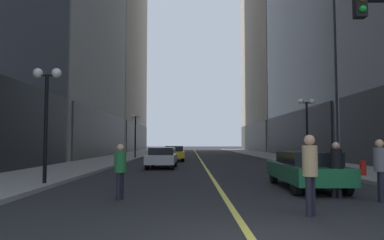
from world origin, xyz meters
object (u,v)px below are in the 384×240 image
at_px(street_lamp_right_mid, 307,117).
at_px(pedestrian_in_black_coat, 336,165).
at_px(pedestrian_in_grey_suit, 380,165).
at_px(pedestrian_in_tan_trench, 310,168).
at_px(car_green, 306,168).
at_px(car_yellow, 174,153).
at_px(pedestrian_in_green_parka, 120,167).
at_px(street_lamp_left_far, 135,126).
at_px(fire_hydrant_right, 363,170).
at_px(car_silver, 162,157).
at_px(street_lamp_left_near, 47,99).

bearing_deg(street_lamp_right_mid, pedestrian_in_black_coat, -104.49).
height_order(pedestrian_in_grey_suit, pedestrian_in_tan_trench, pedestrian_in_tan_trench).
xyz_separation_m(car_green, car_yellow, (-5.49, 18.86, -0.00)).
xyz_separation_m(pedestrian_in_green_parka, street_lamp_right_mid, (9.47, 12.07, 2.33)).
xyz_separation_m(pedestrian_in_grey_suit, street_lamp_left_far, (-10.65, 25.34, 2.25)).
bearing_deg(fire_hydrant_right, car_silver, 145.56).
xyz_separation_m(car_green, pedestrian_in_grey_suit, (1.17, -2.79, 0.29)).
bearing_deg(pedestrian_in_black_coat, street_lamp_left_far, 111.73).
height_order(pedestrian_in_tan_trench, fire_hydrant_right, pedestrian_in_tan_trench).
distance_m(car_green, pedestrian_in_green_parka, 6.56).
height_order(pedestrian_in_black_coat, pedestrian_in_tan_trench, pedestrian_in_tan_trench).
bearing_deg(pedestrian_in_green_parka, pedestrian_in_grey_suit, -3.97).
bearing_deg(car_silver, street_lamp_left_far, 106.34).
xyz_separation_m(pedestrian_in_black_coat, pedestrian_in_grey_suit, (0.88, -0.83, 0.05)).
height_order(pedestrian_in_tan_trench, street_lamp_left_far, street_lamp_left_far).
bearing_deg(pedestrian_in_green_parka, pedestrian_in_tan_trench, -26.40).
bearing_deg(fire_hydrant_right, pedestrian_in_black_coat, -122.25).
bearing_deg(car_green, pedestrian_in_green_parka, -159.69).
relative_size(pedestrian_in_grey_suit, pedestrian_in_green_parka, 1.08).
relative_size(car_green, street_lamp_right_mid, 1.09).
bearing_deg(street_lamp_left_near, pedestrian_in_black_coat, -14.42).
xyz_separation_m(pedestrian_in_black_coat, street_lamp_left_far, (-9.76, 24.50, 2.29)).
bearing_deg(street_lamp_left_far, pedestrian_in_tan_trench, -73.47).
bearing_deg(street_lamp_right_mid, car_green, -108.74).
height_order(car_silver, car_yellow, same).
relative_size(street_lamp_left_far, street_lamp_right_mid, 1.00).
height_order(car_silver, street_lamp_left_near, street_lamp_left_near).
height_order(car_green, car_silver, same).
distance_m(pedestrian_in_tan_trench, street_lamp_left_far, 28.44).
relative_size(pedestrian_in_grey_suit, fire_hydrant_right, 2.16).
distance_m(car_silver, pedestrian_in_grey_suit, 14.88).
bearing_deg(car_green, street_lamp_left_near, 176.63).
distance_m(car_green, fire_hydrant_right, 5.29).
relative_size(pedestrian_in_black_coat, fire_hydrant_right, 2.07).
xyz_separation_m(street_lamp_left_far, fire_hydrant_right, (13.30, -18.90, -2.86)).
distance_m(pedestrian_in_tan_trench, fire_hydrant_right, 9.82).
height_order(car_yellow, pedestrian_in_grey_suit, pedestrian_in_grey_suit).
bearing_deg(street_lamp_right_mid, pedestrian_in_tan_trench, -108.18).
bearing_deg(car_silver, street_lamp_left_near, -110.20).
bearing_deg(car_green, street_lamp_right_mid, 71.26).
distance_m(car_silver, street_lamp_left_far, 13.01).
xyz_separation_m(street_lamp_left_near, fire_hydrant_right, (13.30, 3.09, -2.86)).
xyz_separation_m(pedestrian_in_green_parka, street_lamp_left_far, (-3.33, 24.83, 2.33)).
height_order(car_green, fire_hydrant_right, car_green).
relative_size(car_green, pedestrian_in_black_coat, 2.90).
bearing_deg(pedestrian_in_green_parka, car_yellow, 88.20).
bearing_deg(pedestrian_in_green_parka, car_green, 20.31).
bearing_deg(pedestrian_in_black_coat, pedestrian_in_grey_suit, -43.29).
xyz_separation_m(car_silver, car_yellow, (0.40, 8.55, 0.00)).
bearing_deg(pedestrian_in_black_coat, pedestrian_in_green_parka, -177.11).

